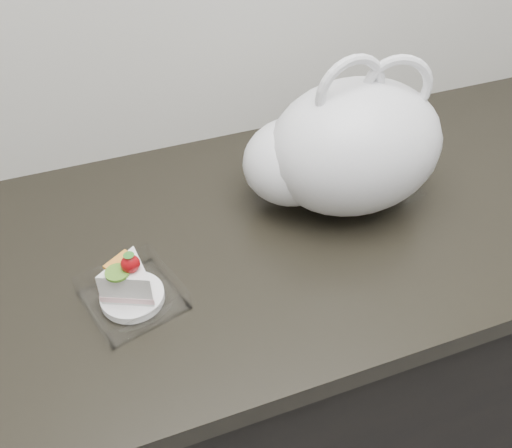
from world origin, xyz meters
The scene contains 4 objects.
counter centered at (0.00, 1.69, 0.45)m, with size 2.04×0.64×0.90m.
cake_tray centered at (-0.30, 1.61, 0.93)m, with size 0.16×0.16×0.10m.
mooncake_wrap centered at (0.18, 1.72, 0.91)m, with size 0.18×0.18×0.04m.
plastic_bag centered at (0.10, 1.72, 1.01)m, with size 0.37×0.27×0.29m.
Camera 1 is at (-0.33, 1.00, 1.57)m, focal length 40.00 mm.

